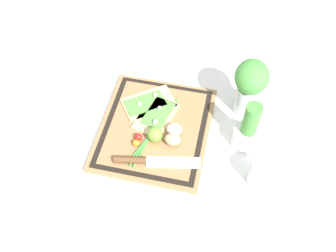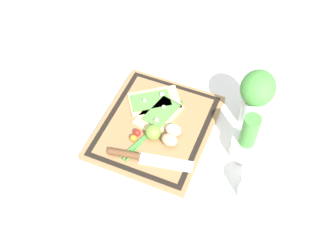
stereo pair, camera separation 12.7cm
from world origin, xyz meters
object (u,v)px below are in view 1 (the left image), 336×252
at_px(egg_pink, 174,129).
at_px(lime, 155,134).
at_px(egg_brown, 173,139).
at_px(cherry_tomato_yellow, 136,143).
at_px(herb_glass, 250,84).
at_px(knife, 143,161).
at_px(pizza_slice_far, 156,116).
at_px(pizza_slice_near, 148,103).
at_px(herb_pot, 248,131).
at_px(sauce_jar, 260,173).
at_px(cherry_tomato_red, 139,137).

xyz_separation_m(egg_pink, lime, (0.04, -0.06, 0.00)).
relative_size(egg_brown, cherry_tomato_yellow, 2.36).
relative_size(lime, herb_glass, 0.23).
bearing_deg(herb_glass, knife, -44.47).
relative_size(knife, egg_pink, 5.12).
height_order(egg_brown, egg_pink, same).
relative_size(knife, egg_brown, 5.12).
bearing_deg(egg_pink, cherry_tomato_yellow, -56.77).
relative_size(pizza_slice_far, knife, 0.66).
bearing_deg(pizza_slice_near, herb_pot, 78.15).
bearing_deg(sauce_jar, herb_glass, -164.77).
bearing_deg(herb_glass, cherry_tomato_red, -56.52).
distance_m(pizza_slice_near, cherry_tomato_red, 0.15).
bearing_deg(egg_brown, sauce_jar, 77.72).
height_order(pizza_slice_near, sauce_jar, sauce_jar).
bearing_deg(sauce_jar, pizza_slice_far, -113.09).
bearing_deg(cherry_tomato_red, herb_pot, 102.67).
height_order(pizza_slice_near, pizza_slice_far, same).
bearing_deg(herb_glass, herb_pot, 7.66).
bearing_deg(cherry_tomato_yellow, knife, 33.19).
bearing_deg(cherry_tomato_red, cherry_tomato_yellow, -6.50).
bearing_deg(cherry_tomato_yellow, pizza_slice_near, -178.79).
bearing_deg(cherry_tomato_yellow, lime, 123.92).
bearing_deg(herb_pot, egg_brown, -73.62).
xyz_separation_m(lime, sauce_jar, (0.07, 0.34, -0.01)).
bearing_deg(egg_pink, herb_pot, 96.74).
bearing_deg(pizza_slice_near, sauce_jar, 63.24).
height_order(cherry_tomato_red, herb_pot, herb_pot).
bearing_deg(sauce_jar, egg_pink, -109.52).
relative_size(knife, herb_pot, 1.46).
bearing_deg(egg_pink, egg_brown, 4.59).
xyz_separation_m(cherry_tomato_red, herb_pot, (-0.08, 0.34, 0.03)).
xyz_separation_m(pizza_slice_near, herb_pot, (0.07, 0.34, 0.04)).
bearing_deg(lime, pizza_slice_far, -168.35).
height_order(pizza_slice_near, egg_pink, egg_pink).
xyz_separation_m(knife, herb_glass, (-0.29, 0.29, 0.10)).
xyz_separation_m(herb_pot, herb_glass, (-0.14, -0.02, 0.07)).
height_order(knife, sauce_jar, sauce_jar).
bearing_deg(herb_glass, pizza_slice_near, -79.02).
relative_size(knife, cherry_tomato_red, 10.86).
bearing_deg(egg_brown, herb_pot, 106.38).
height_order(pizza_slice_far, cherry_tomato_yellow, pizza_slice_far).
distance_m(pizza_slice_far, cherry_tomato_yellow, 0.13).
distance_m(pizza_slice_near, cherry_tomato_yellow, 0.17).
bearing_deg(pizza_slice_far, egg_brown, 39.93).
bearing_deg(herb_glass, egg_pink, -52.60).
xyz_separation_m(egg_brown, herb_pot, (-0.07, 0.23, 0.02)).
height_order(pizza_slice_near, cherry_tomato_yellow, pizza_slice_near).
height_order(pizza_slice_far, egg_pink, egg_pink).
height_order(egg_brown, lime, lime).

